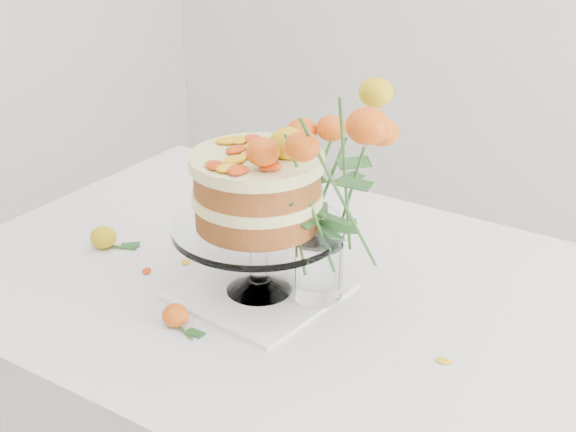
% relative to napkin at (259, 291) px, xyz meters
% --- Properties ---
extents(table, '(1.43, 0.93, 0.76)m').
position_rel_napkin_xyz_m(table, '(0.07, 0.07, -0.09)').
color(table, tan).
rests_on(table, ground).
extents(napkin, '(0.29, 0.29, 0.01)m').
position_rel_napkin_xyz_m(napkin, '(0.00, 0.00, 0.00)').
color(napkin, white).
rests_on(napkin, table).
extents(cake_stand, '(0.31, 0.31, 0.28)m').
position_rel_napkin_xyz_m(cake_stand, '(-0.00, -0.00, 0.19)').
color(cake_stand, white).
rests_on(cake_stand, napkin).
extents(rose_vase, '(0.36, 0.36, 0.45)m').
position_rel_napkin_xyz_m(rose_vase, '(0.10, 0.04, 0.26)').
color(rose_vase, white).
rests_on(rose_vase, table).
extents(loose_rose_near, '(0.09, 0.05, 0.05)m').
position_rel_napkin_xyz_m(loose_rose_near, '(-0.37, -0.02, 0.02)').
color(loose_rose_near, gold).
rests_on(loose_rose_near, table).
extents(loose_rose_far, '(0.08, 0.05, 0.04)m').
position_rel_napkin_xyz_m(loose_rose_far, '(-0.06, -0.17, 0.02)').
color(loose_rose_far, red).
rests_on(loose_rose_far, table).
extents(stray_petal_a, '(0.03, 0.02, 0.00)m').
position_rel_napkin_xyz_m(stray_petal_a, '(-0.05, -0.03, -0.00)').
color(stray_petal_a, yellow).
rests_on(stray_petal_a, table).
extents(stray_petal_b, '(0.03, 0.02, 0.00)m').
position_rel_napkin_xyz_m(stray_petal_b, '(0.05, -0.07, -0.00)').
color(stray_petal_b, yellow).
rests_on(stray_petal_b, table).
extents(stray_petal_c, '(0.03, 0.02, 0.00)m').
position_rel_napkin_xyz_m(stray_petal_c, '(0.09, -0.11, -0.00)').
color(stray_petal_c, yellow).
rests_on(stray_petal_c, table).
extents(stray_petal_d, '(0.03, 0.02, 0.00)m').
position_rel_napkin_xyz_m(stray_petal_d, '(-0.19, 0.02, -0.00)').
color(stray_petal_d, yellow).
rests_on(stray_petal_d, table).
extents(stray_petal_e, '(0.03, 0.02, 0.00)m').
position_rel_napkin_xyz_m(stray_petal_e, '(-0.23, -0.05, -0.00)').
color(stray_petal_e, yellow).
rests_on(stray_petal_e, table).
extents(stray_petal_f, '(0.03, 0.02, 0.00)m').
position_rel_napkin_xyz_m(stray_petal_f, '(0.37, -0.01, -0.00)').
color(stray_petal_f, yellow).
rests_on(stray_petal_f, table).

